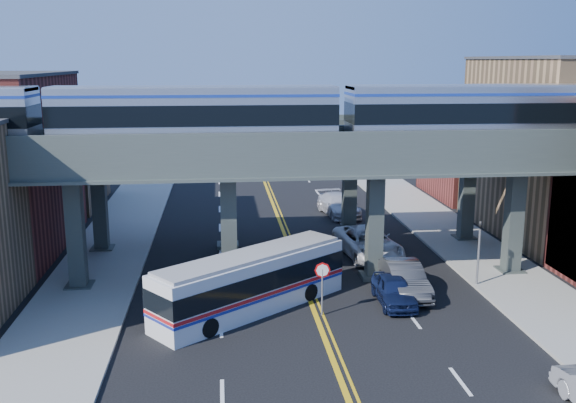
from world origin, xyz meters
The scene contains 16 objects.
ground centered at (0.00, 0.00, 0.00)m, with size 120.00×120.00×0.00m, color black.
sidewalk_west centered at (-11.50, 10.00, 0.08)m, with size 5.00×70.00×0.16m, color gray.
sidewalk_east centered at (11.50, 10.00, 0.08)m, with size 5.00×70.00×0.16m, color gray.
building_west_c centered at (-18.50, 29.00, 4.00)m, with size 8.00×10.00×8.00m, color #95744D.
building_east_b centered at (18.50, 16.00, 6.00)m, with size 8.00×14.00×12.00m, color #95744D.
building_east_c centered at (18.50, 29.00, 4.50)m, with size 8.00×10.00×9.00m, color maroon.
elevated_viaduct_near centered at (0.00, 8.00, 6.47)m, with size 52.00×3.60×7.40m.
elevated_viaduct_far centered at (0.00, 15.00, 6.47)m, with size 52.00×3.60×7.40m.
transit_train centered at (-5.58, 8.00, 9.18)m, with size 44.98×2.82×3.28m.
stop_sign centered at (0.30, 3.00, 1.76)m, with size 0.76×0.09×2.63m.
traffic_signal centered at (9.20, 6.00, 2.30)m, with size 0.15×0.18×4.10m.
transit_bus centered at (-3.01, 4.00, 1.40)m, with size 9.82×8.36×2.73m.
car_lane_a centered at (4.10, 4.09, 0.71)m, with size 1.69×4.20×1.43m, color #10193C.
car_lane_b centered at (5.00, 5.38, 0.83)m, with size 1.76×5.06×1.67m, color #303032.
car_lane_c centered at (4.61, 11.98, 0.89)m, with size 2.95×6.39×1.78m, color silver.
car_lane_d centered at (4.80, 22.96, 0.82)m, with size 2.31×5.68×1.65m, color silver.
Camera 1 is at (-4.39, -25.44, 11.91)m, focal length 40.00 mm.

